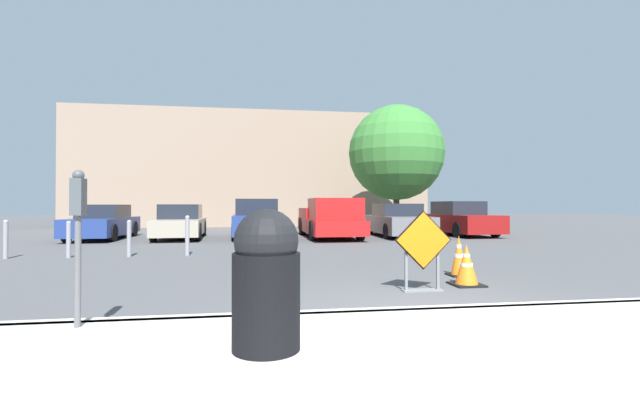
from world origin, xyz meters
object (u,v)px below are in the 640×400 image
(parked_car_third, at_px, (256,220))
(trash_bin, at_px, (266,278))
(traffic_cone_nearest, at_px, (466,266))
(bollard_nearest, at_px, (187,234))
(pickup_truck, at_px, (331,220))
(bollard_fourth, at_px, (6,238))
(bollard_second, at_px, (129,237))
(bollard_third, at_px, (69,238))
(parked_car_fifth, at_px, (459,220))
(road_closed_sign, at_px, (423,248))
(parked_car_nearest, at_px, (103,223))
(parking_meter, at_px, (78,220))
(traffic_cone_second, at_px, (459,256))
(parked_car_fourth, at_px, (397,221))
(parked_car_second, at_px, (181,223))

(parked_car_third, bearing_deg, trash_bin, 88.78)
(traffic_cone_nearest, relative_size, bollard_nearest, 0.63)
(pickup_truck, height_order, bollard_fourth, pickup_truck)
(bollard_fourth, bearing_deg, parked_car_third, 43.85)
(bollard_nearest, bearing_deg, traffic_cone_nearest, -43.40)
(parked_car_third, relative_size, bollard_second, 4.29)
(bollard_third, bearing_deg, parked_car_fifth, 24.62)
(traffic_cone_nearest, height_order, parked_car_third, parked_car_third)
(road_closed_sign, height_order, parked_car_third, parked_car_third)
(parked_car_fifth, distance_m, bollard_third, 15.12)
(parked_car_nearest, bearing_deg, parked_car_fifth, -179.97)
(trash_bin, height_order, parking_meter, parking_meter)
(road_closed_sign, relative_size, bollard_third, 1.34)
(traffic_cone_nearest, distance_m, bollard_nearest, 7.31)
(pickup_truck, bearing_deg, traffic_cone_nearest, 91.64)
(parked_car_third, bearing_deg, road_closed_sign, 101.24)
(traffic_cone_nearest, xyz_separation_m, parking_meter, (-5.24, -2.19, 0.87))
(road_closed_sign, xyz_separation_m, bollard_second, (-5.86, 5.39, -0.17))
(traffic_cone_second, relative_size, parked_car_nearest, 0.18)
(bollard_second, bearing_deg, traffic_cone_nearest, -36.53)
(traffic_cone_nearest, relative_size, bollard_third, 0.72)
(road_closed_sign, relative_size, traffic_cone_nearest, 1.85)
(pickup_truck, xyz_separation_m, parking_meter, (-4.76, -12.66, 0.47))
(road_closed_sign, bearing_deg, bollard_fourth, 148.50)
(traffic_cone_nearest, relative_size, bollard_fourth, 0.70)
(parked_car_fourth, bearing_deg, traffic_cone_nearest, 78.23)
(bollard_third, height_order, parking_meter, parking_meter)
(parked_car_fifth, xyz_separation_m, bollard_second, (-12.28, -6.30, -0.19))
(road_closed_sign, bearing_deg, parked_car_third, 102.80)
(parked_car_second, bearing_deg, parked_car_third, 176.41)
(pickup_truck, bearing_deg, road_closed_sign, 86.72)
(bollard_nearest, relative_size, bollard_fourth, 1.10)
(parked_car_fourth, bearing_deg, bollard_third, 29.99)
(bollard_nearest, height_order, bollard_third, bollard_nearest)
(parked_car_third, relative_size, parked_car_fifth, 0.87)
(parked_car_fourth, height_order, bollard_third, parked_car_fourth)
(parked_car_third, xyz_separation_m, parked_car_fourth, (6.00, -0.05, -0.07))
(traffic_cone_nearest, height_order, parked_car_fifth, parked_car_fifth)
(road_closed_sign, relative_size, pickup_truck, 0.23)
(pickup_truck, distance_m, bollard_nearest, 7.28)
(parked_car_second, height_order, parked_car_fourth, parked_car_fourth)
(traffic_cone_nearest, bearing_deg, parked_car_second, 120.50)
(traffic_cone_second, distance_m, parked_car_fourth, 10.24)
(parked_car_second, relative_size, trash_bin, 3.65)
(parked_car_fourth, relative_size, bollard_second, 4.81)
(parked_car_second, distance_m, parked_car_third, 3.00)
(trash_bin, bearing_deg, traffic_cone_second, 47.32)
(traffic_cone_second, bearing_deg, trash_bin, -132.68)
(traffic_cone_second, xyz_separation_m, parked_car_nearest, (-9.82, 10.35, 0.27))
(traffic_cone_nearest, xyz_separation_m, bollard_fourth, (-9.71, 5.02, 0.19))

